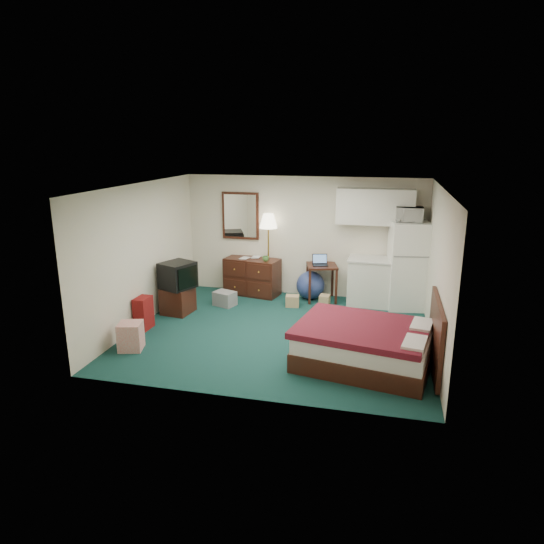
% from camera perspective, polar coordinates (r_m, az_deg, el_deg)
% --- Properties ---
extents(floor, '(5.00, 4.50, 0.01)m').
position_cam_1_polar(floor, '(8.42, 0.87, -7.14)').
color(floor, '#113030').
rests_on(floor, ground).
extents(ceiling, '(5.00, 4.50, 0.01)m').
position_cam_1_polar(ceiling, '(7.82, 0.94, 10.05)').
color(ceiling, beige).
rests_on(ceiling, walls).
extents(walls, '(5.01, 4.51, 2.50)m').
position_cam_1_polar(walls, '(8.03, 0.90, 1.14)').
color(walls, beige).
rests_on(walls, floor).
extents(mirror, '(0.80, 0.06, 1.00)m').
position_cam_1_polar(mirror, '(10.40, -3.72, 6.63)').
color(mirror, white).
rests_on(mirror, walls).
extents(upper_cabinets, '(1.50, 0.35, 0.70)m').
position_cam_1_polar(upper_cabinets, '(9.76, 12.05, 7.53)').
color(upper_cabinets, silver).
rests_on(upper_cabinets, walls).
extents(headboard, '(0.06, 1.56, 1.00)m').
position_cam_1_polar(headboard, '(7.26, 18.72, -7.10)').
color(headboard, black).
rests_on(headboard, walls).
extents(dresser, '(1.22, 0.72, 0.78)m').
position_cam_1_polar(dresser, '(10.35, -2.34, -0.53)').
color(dresser, black).
rests_on(dresser, floor).
extents(floor_lamp, '(0.45, 0.45, 1.74)m').
position_cam_1_polar(floor_lamp, '(10.21, -0.43, 2.03)').
color(floor_lamp, gold).
rests_on(floor_lamp, floor).
extents(desk, '(0.73, 0.73, 0.75)m').
position_cam_1_polar(desk, '(10.02, 5.84, -1.23)').
color(desk, black).
rests_on(desk, floor).
extents(exercise_ball, '(0.74, 0.74, 0.59)m').
position_cam_1_polar(exercise_ball, '(10.10, 4.54, -1.56)').
color(exercise_ball, navy).
rests_on(exercise_ball, floor).
extents(kitchen_counter, '(0.86, 0.67, 0.91)m').
position_cam_1_polar(kitchen_counter, '(9.90, 11.44, -1.17)').
color(kitchen_counter, silver).
rests_on(kitchen_counter, floor).
extents(fridge, '(0.80, 0.80, 1.71)m').
position_cam_1_polar(fridge, '(9.78, 15.64, 0.78)').
color(fridge, white).
rests_on(fridge, floor).
extents(bed, '(2.10, 1.77, 0.60)m').
position_cam_1_polar(bed, '(7.32, 10.82, -8.49)').
color(bed, '#561629').
rests_on(bed, floor).
extents(tv_stand, '(0.56, 0.60, 0.50)m').
position_cam_1_polar(tv_stand, '(9.45, -11.01, -3.27)').
color(tv_stand, black).
rests_on(tv_stand, floor).
extents(suitcase, '(0.23, 0.36, 0.57)m').
position_cam_1_polar(suitcase, '(8.79, -14.88, -4.69)').
color(suitcase, '#69090D').
rests_on(suitcase, floor).
extents(retail_box, '(0.43, 0.43, 0.44)m').
position_cam_1_polar(retail_box, '(8.02, -16.29, -7.26)').
color(retail_box, silver).
rests_on(retail_box, floor).
extents(file_bin, '(0.49, 0.42, 0.29)m').
position_cam_1_polar(file_bin, '(9.75, -5.58, -3.12)').
color(file_bin, gray).
rests_on(file_bin, floor).
extents(cardboard_box_a, '(0.29, 0.26, 0.22)m').
position_cam_1_polar(cardboard_box_a, '(9.67, 2.42, -3.41)').
color(cardboard_box_a, '#9C865B').
rests_on(cardboard_box_a, floor).
extents(cardboard_box_b, '(0.21, 0.24, 0.23)m').
position_cam_1_polar(cardboard_box_b, '(9.71, 6.20, -3.39)').
color(cardboard_box_b, '#9C865B').
rests_on(cardboard_box_b, floor).
extents(laptop, '(0.36, 0.32, 0.21)m').
position_cam_1_polar(laptop, '(9.84, 5.71, 1.36)').
color(laptop, black).
rests_on(laptop, desk).
extents(crt_tv, '(0.72, 0.74, 0.50)m').
position_cam_1_polar(crt_tv, '(9.30, -11.05, -0.37)').
color(crt_tv, black).
rests_on(crt_tv, tv_stand).
extents(microwave, '(0.50, 0.28, 0.34)m').
position_cam_1_polar(microwave, '(9.57, 15.88, 6.73)').
color(microwave, white).
rests_on(microwave, fridge).
extents(book_a, '(0.17, 0.05, 0.23)m').
position_cam_1_polar(book_a, '(10.29, -3.64, 2.27)').
color(book_a, '#9C865B').
rests_on(book_a, dresser).
extents(book_b, '(0.17, 0.03, 0.23)m').
position_cam_1_polar(book_b, '(10.34, -2.36, 2.36)').
color(book_b, '#9C865B').
rests_on(book_b, dresser).
extents(mug, '(0.16, 0.14, 0.14)m').
position_cam_1_polar(mug, '(10.01, -0.77, 1.65)').
color(mug, '#487D38').
rests_on(mug, dresser).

